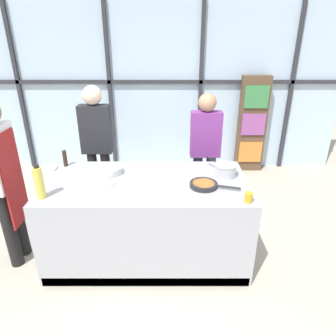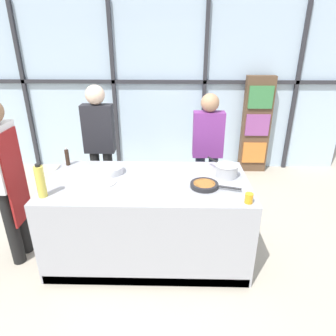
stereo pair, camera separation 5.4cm
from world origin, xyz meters
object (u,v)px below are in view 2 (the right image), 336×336
object	(u,v)px
spectator_far_left	(99,141)
frying_pan	(205,185)
spectator_center_left	(208,147)
juice_glass_near	(249,198)
white_plate	(105,183)
saucepan	(226,170)
pepper_grinder	(67,157)
oil_bottle	(41,181)
mixing_bowl	(110,169)
chef	(5,173)

from	to	relation	value
spectator_far_left	frying_pan	distance (m)	1.66
spectator_center_left	juice_glass_near	bearing A→B (deg)	99.67
spectator_far_left	white_plate	size ratio (longest dim) A/B	7.71
juice_glass_near	saucepan	bearing A→B (deg)	102.11
juice_glass_near	spectator_center_left	bearing A→B (deg)	99.67
saucepan	pepper_grinder	world-z (taller)	pepper_grinder
oil_bottle	pepper_grinder	bearing A→B (deg)	90.79
oil_bottle	juice_glass_near	world-z (taller)	oil_bottle
oil_bottle	white_plate	bearing A→B (deg)	28.26
white_plate	frying_pan	bearing A→B (deg)	-3.37
frying_pan	white_plate	xyz separation A→B (m)	(-0.99, 0.06, -0.02)
frying_pan	mixing_bowl	distance (m)	1.03
saucepan	white_plate	xyz separation A→B (m)	(-1.23, -0.20, -0.06)
spectator_center_left	juice_glass_near	xyz separation A→B (m)	(0.23, -1.35, 0.01)
white_plate	mixing_bowl	distance (m)	0.25
frying_pan	juice_glass_near	xyz separation A→B (m)	(0.36, -0.29, 0.02)
spectator_far_left	frying_pan	xyz separation A→B (m)	(1.27, -1.06, -0.08)
chef	mixing_bowl	xyz separation A→B (m)	(0.98, 0.28, -0.07)
frying_pan	oil_bottle	xyz separation A→B (m)	(-1.50, -0.22, 0.13)
spectator_far_left	white_plate	world-z (taller)	spectator_far_left
spectator_far_left	oil_bottle	xyz separation A→B (m)	(-0.23, -1.28, 0.05)
frying_pan	juice_glass_near	world-z (taller)	juice_glass_near
pepper_grinder	spectator_center_left	bearing A→B (deg)	18.42
saucepan	pepper_grinder	size ratio (longest dim) A/B	1.87
pepper_grinder	frying_pan	bearing A→B (deg)	-18.79
chef	frying_pan	distance (m)	1.96
mixing_bowl	saucepan	bearing A→B (deg)	-2.59
frying_pan	saucepan	xyz separation A→B (m)	(0.24, 0.25, 0.05)
white_plate	mixing_bowl	bearing A→B (deg)	87.94
spectator_center_left	frying_pan	size ratio (longest dim) A/B	3.37
saucepan	juice_glass_near	bearing A→B (deg)	-77.89
mixing_bowl	white_plate	bearing A→B (deg)	-92.06
spectator_far_left	mixing_bowl	bearing A→B (deg)	110.97
saucepan	oil_bottle	bearing A→B (deg)	-164.95
frying_pan	pepper_grinder	bearing A→B (deg)	161.21
chef	saucepan	xyz separation A→B (m)	(2.20, 0.23, -0.05)
saucepan	spectator_far_left	bearing A→B (deg)	151.93
spectator_center_left	saucepan	world-z (taller)	spectator_center_left
chef	saucepan	size ratio (longest dim) A/B	4.44
spectator_center_left	saucepan	xyz separation A→B (m)	(0.11, -0.81, 0.03)
chef	spectator_far_left	bearing A→B (deg)	146.40
oil_bottle	pepper_grinder	xyz separation A→B (m)	(-0.01, 0.73, -0.06)
oil_bottle	pepper_grinder	distance (m)	0.73
spectator_far_left	pepper_grinder	distance (m)	0.60
pepper_grinder	chef	bearing A→B (deg)	-132.47
pepper_grinder	juice_glass_near	distance (m)	2.04
chef	frying_pan	xyz separation A→B (m)	(1.96, -0.02, -0.09)
spectator_center_left	pepper_grinder	distance (m)	1.73
frying_pan	saucepan	bearing A→B (deg)	46.43
white_plate	juice_glass_near	distance (m)	1.40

